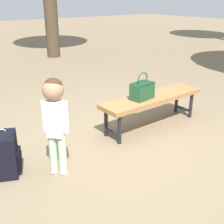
{
  "coord_description": "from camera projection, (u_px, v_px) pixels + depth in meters",
  "views": [
    {
      "loc": [
        2.07,
        2.5,
        1.75
      ],
      "look_at": [
        0.09,
        -0.07,
        0.45
      ],
      "focal_mm": 46.99,
      "sensor_mm": 36.0,
      "label": 1
    }
  ],
  "objects": [
    {
      "name": "ground_plane",
      "position": [
        121.0,
        145.0,
        3.66
      ],
      "size": [
        40.0,
        40.0,
        0.0
      ],
      "primitive_type": "plane",
      "color": "#7F6B51",
      "rests_on": "ground"
    },
    {
      "name": "park_bench",
      "position": [
        152.0,
        100.0,
        4.07
      ],
      "size": [
        1.6,
        0.41,
        0.45
      ],
      "color": "#9E6B3D",
      "rests_on": "ground"
    },
    {
      "name": "handbag",
      "position": [
        142.0,
        90.0,
        3.89
      ],
      "size": [
        0.34,
        0.22,
        0.37
      ],
      "color": "#1E4C2D",
      "rests_on": "park_bench"
    },
    {
      "name": "child_standing",
      "position": [
        55.0,
        112.0,
        2.85
      ],
      "size": [
        0.21,
        0.23,
        1.03
      ],
      "color": "#B2D8B2",
      "rests_on": "ground"
    },
    {
      "name": "backpack_large",
      "position": [
        5.0,
        152.0,
        2.99
      ],
      "size": [
        0.34,
        0.37,
        0.52
      ],
      "color": "black",
      "rests_on": "ground"
    }
  ]
}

